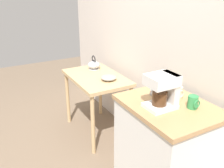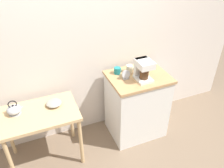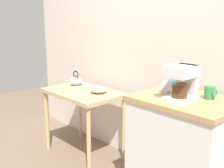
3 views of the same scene
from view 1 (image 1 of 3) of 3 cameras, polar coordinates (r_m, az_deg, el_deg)
ground_plane at (r=2.91m, az=3.41°, el=-16.58°), size 8.00×8.00×0.00m
back_wall at (r=2.47m, az=13.60°, el=11.85°), size 4.40×0.10×2.80m
wooden_table at (r=3.10m, az=-3.46°, el=-0.03°), size 0.87×0.56×0.75m
kitchen_counter at (r=2.27m, az=11.60°, el=-14.92°), size 0.75×0.59×0.93m
bowl_stoneware at (r=2.92m, az=-0.76°, el=1.43°), size 0.18×0.18×0.06m
teakettle at (r=3.28m, az=-4.04°, el=4.23°), size 0.19×0.16×0.18m
coffee_maker at (r=1.91m, az=11.34°, el=-1.25°), size 0.18×0.22×0.26m
mug_tall_green at (r=1.99m, az=17.50°, el=-3.87°), size 0.08×0.08×0.10m
mug_small_cream at (r=2.13m, az=14.25°, el=-1.77°), size 0.09×0.08×0.10m
mug_dark_teal at (r=2.26m, az=11.99°, el=-0.35°), size 0.09×0.08×0.08m
table_clock at (r=2.13m, az=9.63°, el=-1.26°), size 0.10×0.05×0.12m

